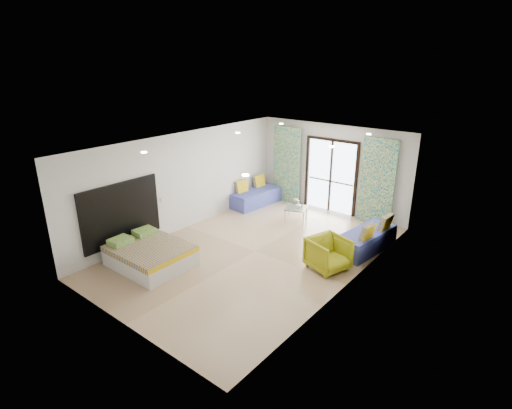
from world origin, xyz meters
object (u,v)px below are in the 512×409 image
Objects in this scene: daybed_right at (367,240)px; armchair at (328,252)px; daybed_left at (256,197)px; coffee_table at (296,209)px; bed at (150,255)px.

daybed_right reaches higher than armchair.
daybed_right is (4.23, -0.84, 0.01)m from daybed_left.
coffee_table is (-2.44, 0.52, 0.08)m from daybed_right.
coffee_table reaches higher than bed.
coffee_table is at bearing 175.12° from daybed_right.
coffee_table is (1.79, -0.33, 0.09)m from daybed_left.
bed is 0.97× the size of daybed_left.
daybed_left is 0.97× the size of daybed_right.
armchair reaches higher than bed.
daybed_left is (-0.64, 4.71, 0.02)m from bed.
armchair is (3.95, -2.30, 0.14)m from daybed_left.
bed is at bearing -104.71° from coffee_table.
daybed_left reaches higher than bed.
bed is 5.27m from daybed_right.
daybed_left is at bearing 77.97° from armchair.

